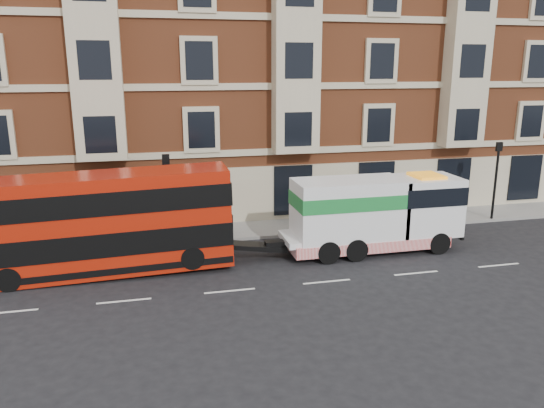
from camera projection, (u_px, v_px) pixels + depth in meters
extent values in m
plane|color=black|center=(327.00, 282.00, 21.61)|extent=(120.00, 120.00, 0.00)
cube|color=slate|center=(281.00, 227.00, 28.66)|extent=(90.00, 3.00, 0.15)
cube|color=brown|center=(260.00, 59.00, 33.59)|extent=(45.00, 12.00, 18.00)
cylinder|color=black|center=(168.00, 202.00, 25.57)|extent=(0.14, 0.14, 4.00)
cube|color=black|center=(166.00, 160.00, 25.04)|extent=(0.35, 0.15, 0.50)
cylinder|color=black|center=(495.00, 184.00, 29.59)|extent=(0.14, 0.14, 4.00)
cube|color=black|center=(499.00, 147.00, 29.06)|extent=(0.35, 0.15, 0.50)
cube|color=#A91A09|center=(102.00, 223.00, 21.97)|extent=(10.52, 2.35, 4.13)
cube|color=black|center=(104.00, 237.00, 22.12)|extent=(10.56, 2.41, 0.99)
cube|color=black|center=(100.00, 198.00, 21.70)|extent=(10.56, 2.41, 0.94)
cylinder|color=black|center=(8.00, 279.00, 20.61)|extent=(0.98, 0.30, 0.98)
cylinder|color=black|center=(20.00, 260.00, 22.60)|extent=(0.98, 0.30, 0.98)
cylinder|color=black|center=(193.00, 258.00, 22.13)|extent=(0.98, 0.30, 0.98)
cylinder|color=black|center=(188.00, 242.00, 24.13)|extent=(0.98, 0.30, 0.98)
cube|color=silver|center=(370.00, 233.00, 24.98)|extent=(8.45, 2.16, 0.28)
cube|color=silver|center=(424.00, 205.00, 25.28)|extent=(3.01, 2.35, 2.72)
cube|color=silver|center=(349.00, 209.00, 24.41)|extent=(5.07, 2.35, 2.72)
cube|color=#1B7A33|center=(349.00, 199.00, 24.29)|extent=(5.12, 2.39, 0.66)
cube|color=red|center=(366.00, 240.00, 25.02)|extent=(7.51, 2.41, 0.52)
cylinder|color=black|center=(439.00, 243.00, 24.74)|extent=(1.03, 0.33, 1.03)
cylinder|color=black|center=(417.00, 230.00, 26.74)|extent=(1.03, 0.33, 1.03)
cylinder|color=black|center=(356.00, 250.00, 23.82)|extent=(1.03, 0.38, 1.03)
cylinder|color=black|center=(339.00, 236.00, 25.82)|extent=(1.03, 0.38, 1.03)
cylinder|color=black|center=(328.00, 252.00, 23.53)|extent=(1.03, 0.38, 1.03)
cylinder|color=black|center=(314.00, 238.00, 25.53)|extent=(1.03, 0.38, 1.03)
imported|color=#1B1E37|center=(32.00, 227.00, 25.78)|extent=(0.69, 0.62, 1.59)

